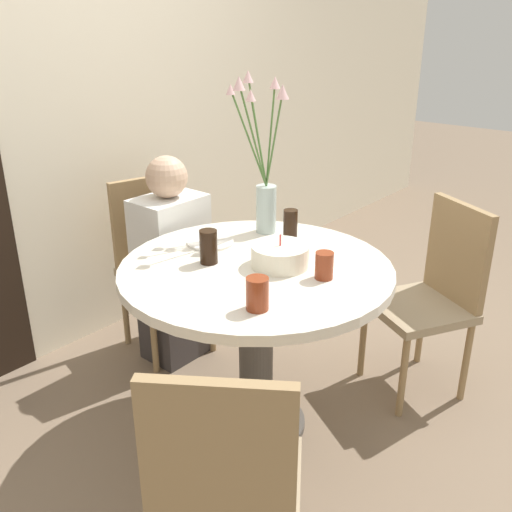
# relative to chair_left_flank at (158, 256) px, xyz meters

# --- Properties ---
(ground_plane) EXTENTS (16.00, 16.00, 0.00)m
(ground_plane) POSITION_rel_chair_left_flank_xyz_m (-0.21, -0.85, -0.51)
(ground_plane) COLOR #7A6651
(wall_back) EXTENTS (8.00, 0.05, 2.60)m
(wall_back) POSITION_rel_chair_left_flank_xyz_m (-0.21, 0.40, 0.79)
(wall_back) COLOR beige
(wall_back) RESTS_ON ground_plane
(dining_table) EXTENTS (1.07, 1.07, 0.76)m
(dining_table) POSITION_rel_chair_left_flank_xyz_m (-0.21, -0.85, 0.09)
(dining_table) COLOR silver
(dining_table) RESTS_ON ground_plane
(chair_left_flank) EXTENTS (0.49, 0.49, 0.91)m
(chair_left_flank) POSITION_rel_chair_left_flank_xyz_m (0.00, 0.00, 0.00)
(chair_left_flank) COLOR #9E896B
(chair_left_flank) RESTS_ON ground_plane
(chair_far_back) EXTENTS (0.56, 0.56, 0.91)m
(chair_far_back) POSITION_rel_chair_left_flank_xyz_m (-0.94, -1.35, 0.00)
(chair_far_back) COLOR #9E896B
(chair_far_back) RESTS_ON ground_plane
(chair_right_flank) EXTENTS (0.54, 0.54, 0.91)m
(chair_right_flank) POSITION_rel_chair_left_flank_xyz_m (0.55, -1.28, 0.00)
(chair_right_flank) COLOR #9E896B
(chair_right_flank) RESTS_ON ground_plane
(birthday_cake) EXTENTS (0.23, 0.23, 0.13)m
(birthday_cake) POSITION_rel_chair_left_flank_xyz_m (-0.16, -0.92, 0.30)
(birthday_cake) COLOR white
(birthday_cake) RESTS_ON dining_table
(flower_vase) EXTENTS (0.27, 0.21, 0.69)m
(flower_vase) POSITION_rel_chair_left_flank_xyz_m (0.10, -0.63, 0.52)
(flower_vase) COLOR #B2C6C1
(flower_vase) RESTS_ON dining_table
(side_plate) EXTENTS (0.20, 0.20, 0.01)m
(side_plate) POSITION_rel_chair_left_flank_xyz_m (-0.16, -0.55, 0.26)
(side_plate) COLOR silver
(side_plate) RESTS_ON dining_table
(drink_glass_0) EXTENTS (0.07, 0.07, 0.14)m
(drink_glass_0) POSITION_rel_chair_left_flank_xyz_m (-0.31, -0.69, 0.32)
(drink_glass_0) COLOR black
(drink_glass_0) RESTS_ON dining_table
(drink_glass_1) EXTENTS (0.08, 0.08, 0.11)m
(drink_glass_1) POSITION_rel_chair_left_flank_xyz_m (-0.49, -1.08, 0.31)
(drink_glass_1) COLOR maroon
(drink_glass_1) RESTS_ON dining_table
(drink_glass_2) EXTENTS (0.07, 0.07, 0.10)m
(drink_glass_2) POSITION_rel_chair_left_flank_xyz_m (-0.14, -1.12, 0.31)
(drink_glass_2) COLOR maroon
(drink_glass_2) RESTS_ON dining_table
(drink_glass_3) EXTENTS (0.06, 0.06, 0.14)m
(drink_glass_3) POSITION_rel_chair_left_flank_xyz_m (0.09, -0.79, 0.32)
(drink_glass_3) COLOR black
(drink_glass_3) RESTS_ON dining_table
(person_woman) EXTENTS (0.34, 0.24, 1.07)m
(person_woman) POSITION_rel_chair_left_flank_xyz_m (-0.04, -0.15, -0.01)
(person_woman) COLOR #383333
(person_woman) RESTS_ON ground_plane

